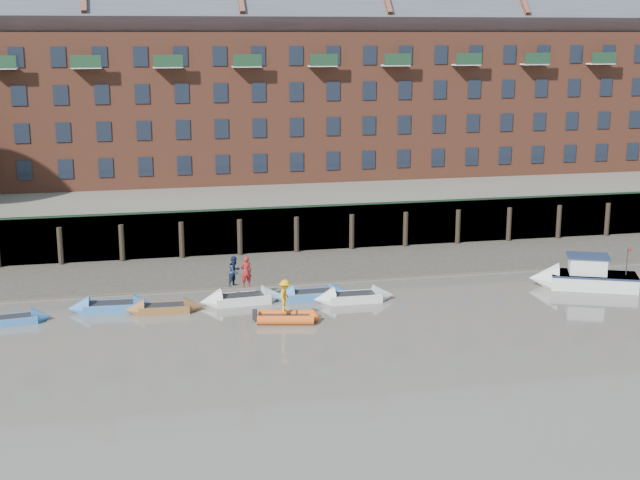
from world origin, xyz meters
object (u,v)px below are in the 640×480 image
object	(u,v)px
rowboat_5	(354,297)
rowboat_4	(312,295)
rowboat_1	(112,307)
rowboat_2	(164,308)
person_rower_b	(235,271)
rowboat_3	(242,299)
motor_launch	(576,277)
person_rib_crew	(285,296)
rowboat_0	(12,320)
rib_tender	(289,317)
person_rower_a	(246,271)

from	to	relation	value
rowboat_5	rowboat_4	bearing A→B (deg)	156.11
rowboat_1	rowboat_2	world-z (taller)	rowboat_1
person_rower_b	rowboat_3	bearing A→B (deg)	-83.10
rowboat_2	person_rower_b	world-z (taller)	person_rower_b
rowboat_3	motor_launch	distance (m)	20.35
rowboat_2	person_rib_crew	distance (m)	7.10
rowboat_2	person_rib_crew	xyz separation A→B (m)	(6.29, -3.05, 1.21)
rowboat_0	rowboat_4	distance (m)	16.67
rowboat_0	person_rower_b	xyz separation A→B (m)	(12.16, 1.34, 1.63)
rowboat_5	rib_tender	distance (m)	5.21
rowboat_0	motor_launch	bearing A→B (deg)	-7.91
person_rib_crew	rowboat_0	bearing A→B (deg)	101.42
rowboat_1	rib_tender	xyz separation A→B (m)	(9.31, -3.96, 0.00)
rib_tender	person_rib_crew	world-z (taller)	person_rib_crew
person_rower_b	rowboat_0	bearing A→B (deg)	141.52
rowboat_3	rowboat_1	bearing A→B (deg)	174.98
rowboat_1	rowboat_5	bearing A→B (deg)	-1.78
rowboat_2	rowboat_4	size ratio (longest dim) A/B	0.95
rowboat_5	rowboat_1	bearing A→B (deg)	175.90
rib_tender	person_rower_a	bearing A→B (deg)	126.39
rowboat_2	person_rower_b	size ratio (longest dim) A/B	2.48
rowboat_4	person_rower_a	size ratio (longest dim) A/B	2.59
rowboat_3	motor_launch	size ratio (longest dim) A/B	0.75
motor_launch	rib_tender	bearing A→B (deg)	31.40
rowboat_4	motor_launch	xyz separation A→B (m)	(16.19, -1.12, 0.43)
person_rower_b	motor_launch	bearing A→B (deg)	-48.70
rowboat_3	person_rower_b	xyz separation A→B (m)	(-0.36, 0.28, 1.59)
rowboat_0	person_rib_crew	xyz separation A→B (m)	(14.36, -2.77, 1.23)
rowboat_0	person_rower_a	xyz separation A→B (m)	(12.79, 1.12, 1.64)
rowboat_0	rowboat_2	size ratio (longest dim) A/B	0.96
rowboat_5	motor_launch	distance (m)	13.93
rib_tender	person_rower_b	size ratio (longest dim) A/B	1.93
rib_tender	person_rib_crew	bearing A→B (deg)	177.36
rowboat_5	person_rower_b	world-z (taller)	person_rower_b
rowboat_4	rowboat_5	world-z (taller)	rowboat_5
rowboat_2	rowboat_1	bearing A→B (deg)	165.84
rowboat_5	motor_launch	size ratio (longest dim) A/B	0.72
rowboat_1	person_rib_crew	bearing A→B (deg)	-20.27
rib_tender	motor_launch	xyz separation A→B (m)	(18.30, 2.75, 0.42)
rib_tender	motor_launch	bearing A→B (deg)	21.09
rowboat_2	rowboat_3	distance (m)	4.52
rowboat_4	person_rib_crew	xyz separation A→B (m)	(-2.28, -3.82, 1.20)
rib_tender	rowboat_2	bearing A→B (deg)	166.97
rowboat_1	motor_launch	size ratio (longest dim) A/B	0.73
rowboat_2	rib_tender	size ratio (longest dim) A/B	1.28
rib_tender	person_rib_crew	distance (m)	1.20
rowboat_2	person_rower_a	bearing A→B (deg)	12.84
rowboat_5	person_rib_crew	world-z (taller)	person_rib_crew
person_rower_a	rib_tender	bearing A→B (deg)	107.22
rowboat_5	person_rower_b	xyz separation A→B (m)	(-6.74, 1.32, 1.60)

